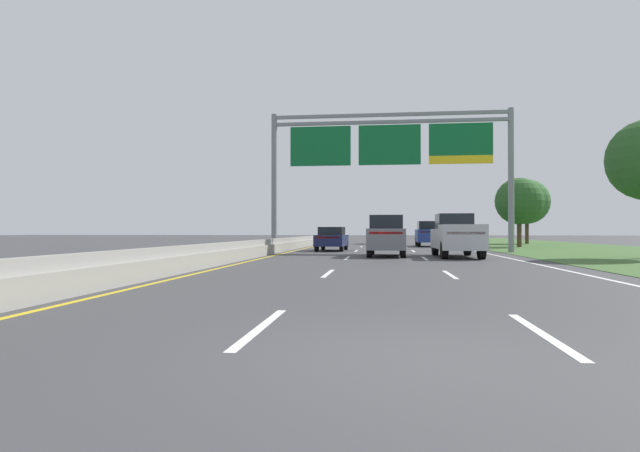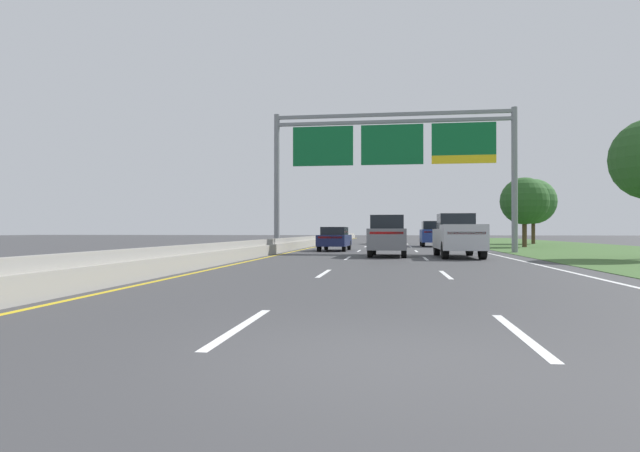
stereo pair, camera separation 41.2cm
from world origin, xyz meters
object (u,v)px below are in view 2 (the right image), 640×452
(pickup_truck_silver, at_px, (458,236))
(roadside_tree_mid, at_px, (524,201))
(car_darkgreen_centre_lane_suv, at_px, (386,233))
(car_grey_centre_lane_suv, at_px, (388,235))
(car_blue_right_lane_suv, at_px, (432,233))
(car_navy_left_lane_sedan, at_px, (335,238))
(overhead_sign_gantry, at_px, (392,151))
(roadside_tree_far, at_px, (533,202))

(pickup_truck_silver, distance_m, roadside_tree_mid, 18.19)
(car_darkgreen_centre_lane_suv, bearing_deg, pickup_truck_silver, -170.40)
(car_grey_centre_lane_suv, bearing_deg, car_blue_right_lane_suv, -10.72)
(pickup_truck_silver, xyz_separation_m, car_grey_centre_lane_suv, (-3.48, 0.53, 0.02))
(roadside_tree_mid, bearing_deg, car_navy_left_lane_sedan, -147.96)
(pickup_truck_silver, height_order, car_blue_right_lane_suv, pickup_truck_silver)
(overhead_sign_gantry, xyz_separation_m, car_grey_centre_lane_suv, (-0.24, -5.34, -5.19))
(pickup_truck_silver, height_order, roadside_tree_far, roadside_tree_far)
(pickup_truck_silver, xyz_separation_m, car_darkgreen_centre_lane_suv, (-3.75, 25.47, 0.02))
(car_grey_centre_lane_suv, height_order, roadside_tree_far, roadside_tree_far)
(roadside_tree_mid, bearing_deg, pickup_truck_silver, -113.80)
(car_navy_left_lane_sedan, distance_m, car_blue_right_lane_suv, 12.32)
(car_navy_left_lane_sedan, xyz_separation_m, car_blue_right_lane_suv, (7.15, 10.03, 0.28))
(overhead_sign_gantry, height_order, car_darkgreen_centre_lane_suv, overhead_sign_gantry)
(pickup_truck_silver, bearing_deg, roadside_tree_mid, -24.55)
(car_grey_centre_lane_suv, distance_m, roadside_tree_mid, 19.40)
(pickup_truck_silver, xyz_separation_m, roadside_tree_mid, (7.26, 16.47, 2.62))
(overhead_sign_gantry, bearing_deg, roadside_tree_mid, 45.25)
(car_grey_centre_lane_suv, bearing_deg, roadside_tree_far, -26.94)
(car_navy_left_lane_sedan, xyz_separation_m, car_grey_centre_lane_suv, (3.53, -7.01, 0.28))
(car_blue_right_lane_suv, height_order, roadside_tree_mid, roadside_tree_mid)
(car_navy_left_lane_sedan, xyz_separation_m, roadside_tree_far, (17.70, 19.42, 3.40))
(overhead_sign_gantry, bearing_deg, roadside_tree_far, 56.55)
(roadside_tree_far, bearing_deg, roadside_tree_mid, -108.05)
(car_navy_left_lane_sedan, bearing_deg, car_blue_right_lane_suv, -33.90)
(pickup_truck_silver, bearing_deg, overhead_sign_gantry, 28.18)
(car_navy_left_lane_sedan, bearing_deg, car_grey_centre_lane_suv, -151.66)
(car_darkgreen_centre_lane_suv, height_order, roadside_tree_mid, roadside_tree_mid)
(car_blue_right_lane_suv, bearing_deg, roadside_tree_far, -47.67)
(car_navy_left_lane_sedan, bearing_deg, roadside_tree_far, -40.79)
(car_grey_centre_lane_suv, distance_m, roadside_tree_far, 30.14)
(overhead_sign_gantry, distance_m, car_grey_centre_lane_suv, 7.45)
(car_navy_left_lane_sedan, relative_size, car_grey_centre_lane_suv, 0.94)
(overhead_sign_gantry, relative_size, car_grey_centre_lane_suv, 3.18)
(car_blue_right_lane_suv, relative_size, roadside_tree_far, 0.73)
(car_navy_left_lane_sedan, height_order, car_blue_right_lane_suv, car_blue_right_lane_suv)
(car_navy_left_lane_sedan, height_order, car_darkgreen_centre_lane_suv, car_darkgreen_centre_lane_suv)
(overhead_sign_gantry, distance_m, pickup_truck_silver, 8.50)
(overhead_sign_gantry, bearing_deg, car_blue_right_lane_suv, 73.91)
(car_grey_centre_lane_suv, xyz_separation_m, car_darkgreen_centre_lane_suv, (-0.27, 24.94, 0.00))
(car_blue_right_lane_suv, height_order, roadside_tree_far, roadside_tree_far)
(overhead_sign_gantry, height_order, car_blue_right_lane_suv, overhead_sign_gantry)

